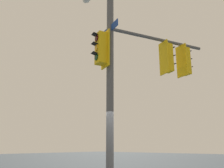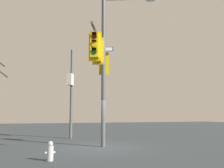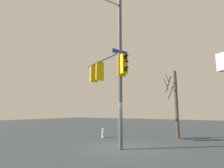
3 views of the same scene
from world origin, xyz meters
TOP-DOWN VIEW (x-y plane):
  - main_signal_pole_assembly at (0.05, -0.68)m, footprint 4.53×4.48m

SIDE VIEW (x-z plane):
  - main_signal_pole_assembly at x=0.05m, z-range 0.40..9.31m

